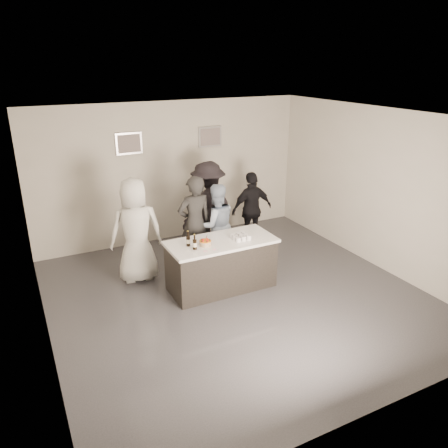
# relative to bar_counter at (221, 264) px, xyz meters

# --- Properties ---
(floor) EXTENTS (6.00, 6.00, 0.00)m
(floor) POSITION_rel_bar_counter_xyz_m (0.10, -0.40, -0.45)
(floor) COLOR #3D3D42
(floor) RESTS_ON ground
(ceiling) EXTENTS (6.00, 6.00, 0.00)m
(ceiling) POSITION_rel_bar_counter_xyz_m (0.10, -0.40, 2.55)
(ceiling) COLOR white
(wall_back) EXTENTS (6.00, 0.04, 3.00)m
(wall_back) POSITION_rel_bar_counter_xyz_m (0.10, 2.60, 1.05)
(wall_back) COLOR beige
(wall_back) RESTS_ON ground
(wall_front) EXTENTS (6.00, 0.04, 3.00)m
(wall_front) POSITION_rel_bar_counter_xyz_m (0.10, -3.40, 1.05)
(wall_front) COLOR beige
(wall_front) RESTS_ON ground
(wall_left) EXTENTS (0.04, 6.00, 3.00)m
(wall_left) POSITION_rel_bar_counter_xyz_m (-2.90, -0.40, 1.05)
(wall_left) COLOR beige
(wall_left) RESTS_ON ground
(wall_right) EXTENTS (0.04, 6.00, 3.00)m
(wall_right) POSITION_rel_bar_counter_xyz_m (3.10, -0.40, 1.05)
(wall_right) COLOR beige
(wall_right) RESTS_ON ground
(picture_left) EXTENTS (0.54, 0.04, 0.44)m
(picture_left) POSITION_rel_bar_counter_xyz_m (-0.80, 2.57, 1.75)
(picture_left) COLOR #B2B2B7
(picture_left) RESTS_ON wall_back
(picture_right) EXTENTS (0.54, 0.04, 0.44)m
(picture_right) POSITION_rel_bar_counter_xyz_m (1.00, 2.57, 1.75)
(picture_right) COLOR #B2B2B7
(picture_right) RESTS_ON wall_back
(bar_counter) EXTENTS (1.86, 0.86, 0.90)m
(bar_counter) POSITION_rel_bar_counter_xyz_m (0.00, 0.00, 0.00)
(bar_counter) COLOR white
(bar_counter) RESTS_ON ground
(cake) EXTENTS (0.20, 0.20, 0.08)m
(cake) POSITION_rel_bar_counter_xyz_m (-0.33, -0.07, 0.49)
(cake) COLOR orange
(cake) RESTS_ON bar_counter
(beer_bottle_a) EXTENTS (0.07, 0.07, 0.26)m
(beer_bottle_a) POSITION_rel_bar_counter_xyz_m (-0.59, 0.04, 0.58)
(beer_bottle_a) COLOR black
(beer_bottle_a) RESTS_ON bar_counter
(beer_bottle_b) EXTENTS (0.07, 0.07, 0.26)m
(beer_bottle_b) POSITION_rel_bar_counter_xyz_m (-0.55, -0.14, 0.58)
(beer_bottle_b) COLOR black
(beer_bottle_b) RESTS_ON bar_counter
(tumbler_cluster) EXTENTS (0.30, 0.30, 0.08)m
(tumbler_cluster) POSITION_rel_bar_counter_xyz_m (0.34, -0.07, 0.49)
(tumbler_cluster) COLOR orange
(tumbler_cluster) RESTS_ON bar_counter
(candles) EXTENTS (0.24, 0.08, 0.01)m
(candles) POSITION_rel_bar_counter_xyz_m (-0.34, -0.28, 0.45)
(candles) COLOR pink
(candles) RESTS_ON bar_counter
(person_main_black) EXTENTS (0.68, 0.45, 1.84)m
(person_main_black) POSITION_rel_bar_counter_xyz_m (-0.10, 0.90, 0.47)
(person_main_black) COLOR #242424
(person_main_black) RESTS_ON ground
(person_main_blue) EXTENTS (0.84, 0.69, 1.63)m
(person_main_blue) POSITION_rel_bar_counter_xyz_m (0.34, 0.91, 0.36)
(person_main_blue) COLOR #97ABC5
(person_main_blue) RESTS_ON ground
(person_guest_left) EXTENTS (1.00, 0.72, 1.91)m
(person_guest_left) POSITION_rel_bar_counter_xyz_m (-1.21, 0.96, 0.50)
(person_guest_left) COLOR silver
(person_guest_left) RESTS_ON ground
(person_guest_right) EXTENTS (0.95, 0.41, 1.61)m
(person_guest_right) POSITION_rel_bar_counter_xyz_m (1.43, 1.43, 0.36)
(person_guest_right) COLOR black
(person_guest_right) RESTS_ON ground
(person_guest_back) EXTENTS (1.37, 1.00, 1.90)m
(person_guest_back) POSITION_rel_bar_counter_xyz_m (0.49, 1.58, 0.50)
(person_guest_back) COLOR black
(person_guest_back) RESTS_ON ground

